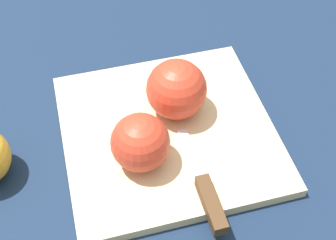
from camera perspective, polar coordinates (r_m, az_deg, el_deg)
The scene contains 6 objects.
ground_plane at distance 0.69m, azimuth 0.00°, elevation -1.95°, with size 4.00×4.00×0.00m, color #14233D.
cutting_board at distance 0.69m, azimuth 0.00°, elevation -1.52°, with size 0.36×0.35×0.02m.
apple_half_left at distance 0.62m, azimuth -3.42°, elevation -2.76°, with size 0.08×0.08×0.08m.
apple_half_right at distance 0.67m, azimuth 1.03°, elevation 3.77°, with size 0.09×0.09×0.09m.
knife at distance 0.61m, azimuth 4.94°, elevation -9.41°, with size 0.05×0.17×0.02m.
apple_slice at distance 0.75m, azimuth 1.50°, elevation 5.28°, with size 0.05×0.05×0.01m.
Camera 1 is at (-0.02, -0.43, 0.54)m, focal length 50.00 mm.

